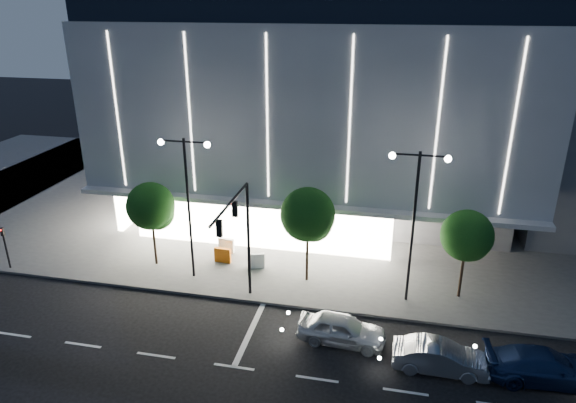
{
  "coord_description": "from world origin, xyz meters",
  "views": [
    {
      "loc": [
        8.64,
        -20.3,
        16.35
      ],
      "look_at": [
        2.69,
        7.61,
        5.0
      ],
      "focal_mm": 32.0,
      "sensor_mm": 36.0,
      "label": 1
    }
  ],
  "objects_px": {
    "tree_right": "(467,238)",
    "car_lead": "(342,329)",
    "barrier_d": "(256,261)",
    "barrier_b": "(226,245)",
    "car_second": "(440,357)",
    "street_lamp_east": "(415,206)",
    "tree_mid": "(308,217)",
    "ped_signal_far": "(5,243)",
    "street_lamp_west": "(187,189)",
    "tree_left": "(151,209)",
    "traffic_mast": "(240,228)",
    "barrier_c": "(223,255)",
    "car_third": "(543,366)"
  },
  "relations": [
    {
      "from": "street_lamp_west",
      "to": "barrier_b",
      "type": "bearing_deg",
      "value": 74.52
    },
    {
      "from": "traffic_mast",
      "to": "tree_right",
      "type": "xyz_separation_m",
      "value": [
        12.03,
        3.68,
        -1.14
      ]
    },
    {
      "from": "traffic_mast",
      "to": "car_lead",
      "type": "distance_m",
      "value": 7.41
    },
    {
      "from": "street_lamp_west",
      "to": "barrier_b",
      "type": "height_order",
      "value": "street_lamp_west"
    },
    {
      "from": "traffic_mast",
      "to": "car_second",
      "type": "bearing_deg",
      "value": -16.02
    },
    {
      "from": "street_lamp_east",
      "to": "car_lead",
      "type": "bearing_deg",
      "value": -125.65
    },
    {
      "from": "car_second",
      "to": "barrier_c",
      "type": "bearing_deg",
      "value": 60.55
    },
    {
      "from": "traffic_mast",
      "to": "barrier_d",
      "type": "xyz_separation_m",
      "value": [
        -0.46,
        4.47,
        -4.38
      ]
    },
    {
      "from": "ped_signal_far",
      "to": "barrier_d",
      "type": "bearing_deg",
      "value": 12.02
    },
    {
      "from": "street_lamp_east",
      "to": "tree_right",
      "type": "distance_m",
      "value": 3.81
    },
    {
      "from": "street_lamp_east",
      "to": "car_second",
      "type": "distance_m",
      "value": 7.87
    },
    {
      "from": "traffic_mast",
      "to": "barrier_c",
      "type": "relative_size",
      "value": 6.43
    },
    {
      "from": "tree_left",
      "to": "barrier_c",
      "type": "bearing_deg",
      "value": 14.35
    },
    {
      "from": "car_third",
      "to": "barrier_c",
      "type": "relative_size",
      "value": 4.72
    },
    {
      "from": "barrier_b",
      "to": "barrier_c",
      "type": "distance_m",
      "value": 1.46
    },
    {
      "from": "traffic_mast",
      "to": "car_second",
      "type": "distance_m",
      "value": 11.75
    },
    {
      "from": "street_lamp_east",
      "to": "tree_right",
      "type": "bearing_deg",
      "value": 18.63
    },
    {
      "from": "car_second",
      "to": "barrier_b",
      "type": "relative_size",
      "value": 3.99
    },
    {
      "from": "car_second",
      "to": "car_third",
      "type": "distance_m",
      "value": 4.58
    },
    {
      "from": "car_third",
      "to": "tree_right",
      "type": "bearing_deg",
      "value": 20.57
    },
    {
      "from": "street_lamp_east",
      "to": "barrier_b",
      "type": "relative_size",
      "value": 8.18
    },
    {
      "from": "traffic_mast",
      "to": "barrier_b",
      "type": "xyz_separation_m",
      "value": [
        -3.02,
        6.19,
        -4.38
      ]
    },
    {
      "from": "barrier_d",
      "to": "barrier_b",
      "type": "bearing_deg",
      "value": 130.09
    },
    {
      "from": "barrier_b",
      "to": "traffic_mast",
      "type": "bearing_deg",
      "value": -57.26
    },
    {
      "from": "street_lamp_west",
      "to": "car_lead",
      "type": "xyz_separation_m",
      "value": [
        9.77,
        -4.51,
        -5.19
      ]
    },
    {
      "from": "car_second",
      "to": "barrier_b",
      "type": "xyz_separation_m",
      "value": [
        -13.53,
        9.21,
        -0.07
      ]
    },
    {
      "from": "street_lamp_east",
      "to": "tree_mid",
      "type": "height_order",
      "value": "street_lamp_east"
    },
    {
      "from": "ped_signal_far",
      "to": "barrier_b",
      "type": "relative_size",
      "value": 2.73
    },
    {
      "from": "traffic_mast",
      "to": "tree_left",
      "type": "xyz_separation_m",
      "value": [
        -6.97,
        3.68,
        -0.99
      ]
    },
    {
      "from": "tree_right",
      "to": "car_third",
      "type": "distance_m",
      "value": 7.74
    },
    {
      "from": "street_lamp_east",
      "to": "ped_signal_far",
      "type": "xyz_separation_m",
      "value": [
        -25.0,
        -1.5,
        -4.07
      ]
    },
    {
      "from": "ped_signal_far",
      "to": "barrier_c",
      "type": "relative_size",
      "value": 2.73
    },
    {
      "from": "tree_right",
      "to": "barrier_b",
      "type": "relative_size",
      "value": 5.01
    },
    {
      "from": "street_lamp_west",
      "to": "tree_left",
      "type": "distance_m",
      "value": 3.69
    },
    {
      "from": "tree_right",
      "to": "car_lead",
      "type": "height_order",
      "value": "tree_right"
    },
    {
      "from": "tree_mid",
      "to": "barrier_b",
      "type": "xyz_separation_m",
      "value": [
        -6.05,
        2.51,
        -3.68
      ]
    },
    {
      "from": "tree_mid",
      "to": "car_lead",
      "type": "height_order",
      "value": "tree_mid"
    },
    {
      "from": "car_second",
      "to": "barrier_d",
      "type": "height_order",
      "value": "car_second"
    },
    {
      "from": "street_lamp_east",
      "to": "tree_mid",
      "type": "bearing_deg",
      "value": 170.31
    },
    {
      "from": "tree_mid",
      "to": "car_lead",
      "type": "distance_m",
      "value": 7.13
    },
    {
      "from": "street_lamp_west",
      "to": "tree_mid",
      "type": "relative_size",
      "value": 1.46
    },
    {
      "from": "tree_mid",
      "to": "barrier_b",
      "type": "bearing_deg",
      "value": 157.48
    },
    {
      "from": "tree_mid",
      "to": "car_second",
      "type": "relative_size",
      "value": 1.4
    },
    {
      "from": "traffic_mast",
      "to": "ped_signal_far",
      "type": "bearing_deg",
      "value": 175.85
    },
    {
      "from": "tree_right",
      "to": "car_lead",
      "type": "distance_m",
      "value": 8.91
    },
    {
      "from": "tree_mid",
      "to": "barrier_c",
      "type": "xyz_separation_m",
      "value": [
        -5.83,
        1.07,
        -3.68
      ]
    },
    {
      "from": "tree_mid",
      "to": "barrier_c",
      "type": "bearing_deg",
      "value": 169.63
    },
    {
      "from": "street_lamp_west",
      "to": "barrier_c",
      "type": "bearing_deg",
      "value": 60.16
    },
    {
      "from": "ped_signal_far",
      "to": "car_second",
      "type": "relative_size",
      "value": 0.68
    },
    {
      "from": "car_lead",
      "to": "barrier_b",
      "type": "height_order",
      "value": "car_lead"
    }
  ]
}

